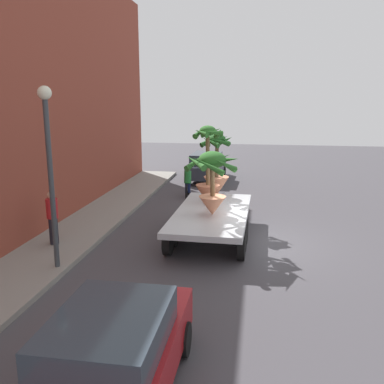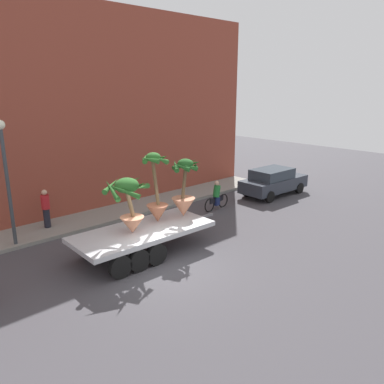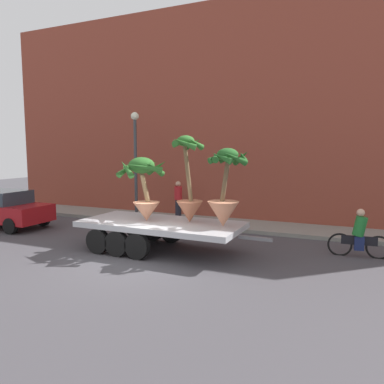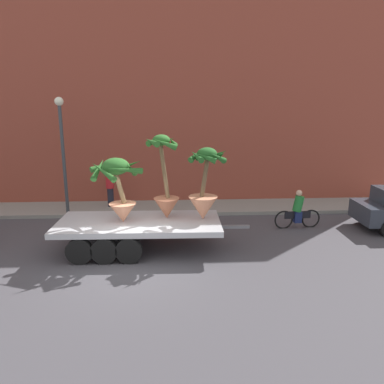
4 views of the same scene
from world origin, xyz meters
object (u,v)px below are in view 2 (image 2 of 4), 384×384
potted_palm_front (184,192)px  pedestrian_near_gate (46,208)px  flatbed_trailer (138,236)px  street_lamp (6,167)px  cyclist (217,197)px  potted_palm_rear (129,203)px  parked_car (273,181)px  potted_palm_middle (156,195)px

potted_palm_front → pedestrian_near_gate: (-3.86, 4.74, -0.95)m
flatbed_trailer → street_lamp: street_lamp is taller
cyclist → pedestrian_near_gate: bearing=158.7°
potted_palm_rear → parked_car: (10.90, 1.52, -1.33)m
potted_palm_middle → cyclist: (5.08, 1.59, -1.42)m
potted_palm_middle → street_lamp: (-4.25, 3.63, 1.14)m
cyclist → parked_car: parked_car is taller
potted_palm_middle → pedestrian_near_gate: 5.35m
pedestrian_near_gate → potted_palm_front: bearing=-50.9°
potted_palm_front → cyclist: bearing=24.9°
potted_palm_middle → potted_palm_front: bearing=-7.3°
potted_palm_middle → cyclist: bearing=17.4°
potted_palm_rear → cyclist: size_ratio=1.14×
pedestrian_near_gate → parked_car: bearing=-15.7°
street_lamp → flatbed_trailer: bearing=-51.0°
potted_palm_middle → parked_car: 9.60m
pedestrian_near_gate → cyclist: bearing=-21.3°
potted_palm_rear → flatbed_trailer: bearing=10.2°
flatbed_trailer → pedestrian_near_gate: size_ratio=3.69×
potted_palm_middle → parked_car: bearing=7.3°
potted_palm_front → potted_palm_rear: bearing=-177.0°
flatbed_trailer → potted_palm_middle: (1.11, 0.25, 1.33)m
potted_palm_rear → parked_car: potted_palm_rear is taller
potted_palm_rear → parked_car: bearing=8.0°
potted_palm_front → parked_car: size_ratio=0.54×
potted_palm_middle → street_lamp: 5.71m
flatbed_trailer → parked_car: (10.55, 1.46, 0.07)m
cyclist → street_lamp: 9.88m
street_lamp → potted_palm_rear: bearing=-54.8°
pedestrian_near_gate → street_lamp: (-1.68, -0.94, 2.19)m
cyclist → pedestrian_near_gate: size_ratio=1.08×
potted_palm_middle → pedestrian_near_gate: bearing=119.2°
parked_car → pedestrian_near_gate: (-12.00, 3.36, 0.22)m
potted_palm_middle → potted_palm_front: potted_palm_middle is taller
flatbed_trailer → potted_palm_front: bearing=1.9°
potted_palm_middle → potted_palm_front: size_ratio=1.17×
flatbed_trailer → potted_palm_front: 2.70m
flatbed_trailer → potted_palm_front: potted_palm_front is taller
flatbed_trailer → parked_car: 10.65m
flatbed_trailer → parked_car: bearing=7.9°
flatbed_trailer → potted_palm_rear: size_ratio=3.02×
potted_palm_rear → potted_palm_middle: (1.46, 0.31, -0.07)m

